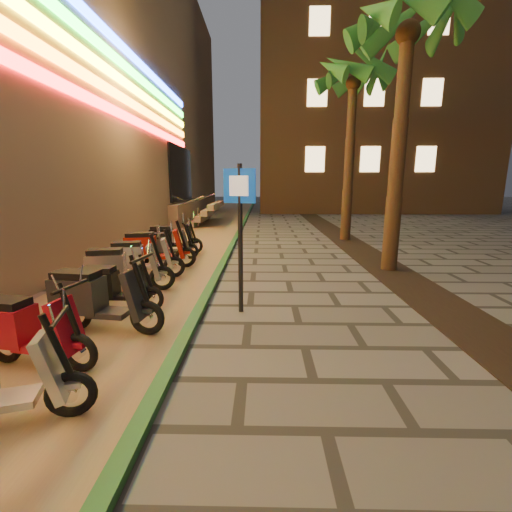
{
  "coord_description": "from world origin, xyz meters",
  "views": [
    {
      "loc": [
        0.24,
        -1.95,
        2.25
      ],
      "look_at": [
        0.13,
        3.03,
        1.2
      ],
      "focal_mm": 24.0,
      "sensor_mm": 36.0,
      "label": 1
    }
  ],
  "objects_px": {
    "scooter_7": "(95,298)",
    "scooter_9": "(120,268)",
    "pedestrian_sign": "(240,219)",
    "scooter_6": "(23,329)",
    "scooter_10": "(139,258)",
    "scooter_11": "(152,248)",
    "scooter_12": "(165,245)",
    "scooter_8": "(112,286)",
    "scooter_13": "(170,238)"
  },
  "relations": [
    {
      "from": "scooter_7",
      "to": "scooter_9",
      "type": "relative_size",
      "value": 1.01
    },
    {
      "from": "pedestrian_sign",
      "to": "scooter_6",
      "type": "relative_size",
      "value": 1.61
    },
    {
      "from": "pedestrian_sign",
      "to": "scooter_7",
      "type": "relative_size",
      "value": 1.45
    },
    {
      "from": "scooter_10",
      "to": "scooter_11",
      "type": "relative_size",
      "value": 0.92
    },
    {
      "from": "scooter_12",
      "to": "scooter_8",
      "type": "bearing_deg",
      "value": -103.7
    },
    {
      "from": "scooter_11",
      "to": "scooter_6",
      "type": "bearing_deg",
      "value": -101.45
    },
    {
      "from": "scooter_9",
      "to": "scooter_11",
      "type": "distance_m",
      "value": 2.06
    },
    {
      "from": "scooter_7",
      "to": "scooter_9",
      "type": "xyz_separation_m",
      "value": [
        -0.4,
        1.92,
        -0.0
      ]
    },
    {
      "from": "scooter_13",
      "to": "pedestrian_sign",
      "type": "bearing_deg",
      "value": -67.72
    },
    {
      "from": "scooter_9",
      "to": "scooter_12",
      "type": "distance_m",
      "value": 3.11
    },
    {
      "from": "scooter_11",
      "to": "scooter_12",
      "type": "xyz_separation_m",
      "value": [
        0.07,
        1.05,
        -0.09
      ]
    },
    {
      "from": "pedestrian_sign",
      "to": "scooter_6",
      "type": "xyz_separation_m",
      "value": [
        -2.58,
        -1.91,
        -1.18
      ]
    },
    {
      "from": "scooter_9",
      "to": "scooter_13",
      "type": "xyz_separation_m",
      "value": [
        -0.06,
        4.07,
        -0.02
      ]
    },
    {
      "from": "scooter_7",
      "to": "scooter_12",
      "type": "xyz_separation_m",
      "value": [
        -0.33,
        5.02,
        -0.07
      ]
    },
    {
      "from": "pedestrian_sign",
      "to": "scooter_12",
      "type": "height_order",
      "value": "pedestrian_sign"
    },
    {
      "from": "scooter_8",
      "to": "scooter_13",
      "type": "bearing_deg",
      "value": 95.11
    },
    {
      "from": "scooter_10",
      "to": "scooter_13",
      "type": "bearing_deg",
      "value": 78.38
    },
    {
      "from": "scooter_10",
      "to": "scooter_12",
      "type": "height_order",
      "value": "scooter_10"
    },
    {
      "from": "scooter_12",
      "to": "scooter_13",
      "type": "height_order",
      "value": "scooter_13"
    },
    {
      "from": "scooter_7",
      "to": "scooter_6",
      "type": "bearing_deg",
      "value": -103.36
    },
    {
      "from": "scooter_6",
      "to": "scooter_9",
      "type": "xyz_separation_m",
      "value": [
        -0.0,
        2.95,
        0.05
      ]
    },
    {
      "from": "scooter_8",
      "to": "scooter_13",
      "type": "relative_size",
      "value": 0.88
    },
    {
      "from": "scooter_8",
      "to": "scooter_7",
      "type": "bearing_deg",
      "value": -79.72
    },
    {
      "from": "scooter_8",
      "to": "scooter_10",
      "type": "bearing_deg",
      "value": 98.29
    },
    {
      "from": "scooter_9",
      "to": "scooter_13",
      "type": "distance_m",
      "value": 4.07
    },
    {
      "from": "scooter_10",
      "to": "scooter_11",
      "type": "distance_m",
      "value": 1.01
    },
    {
      "from": "scooter_7",
      "to": "scooter_13",
      "type": "height_order",
      "value": "scooter_7"
    },
    {
      "from": "scooter_11",
      "to": "pedestrian_sign",
      "type": "bearing_deg",
      "value": -61.7
    },
    {
      "from": "scooter_12",
      "to": "scooter_10",
      "type": "bearing_deg",
      "value": -107.85
    },
    {
      "from": "scooter_8",
      "to": "scooter_11",
      "type": "height_order",
      "value": "scooter_11"
    },
    {
      "from": "scooter_7",
      "to": "scooter_8",
      "type": "relative_size",
      "value": 1.2
    },
    {
      "from": "scooter_6",
      "to": "scooter_11",
      "type": "height_order",
      "value": "scooter_11"
    },
    {
      "from": "scooter_8",
      "to": "scooter_10",
      "type": "distance_m",
      "value": 2.07
    },
    {
      "from": "scooter_11",
      "to": "scooter_13",
      "type": "xyz_separation_m",
      "value": [
        -0.06,
        2.01,
        -0.05
      ]
    },
    {
      "from": "scooter_9",
      "to": "scooter_13",
      "type": "height_order",
      "value": "scooter_9"
    },
    {
      "from": "pedestrian_sign",
      "to": "scooter_7",
      "type": "height_order",
      "value": "pedestrian_sign"
    },
    {
      "from": "scooter_10",
      "to": "scooter_11",
      "type": "height_order",
      "value": "scooter_11"
    },
    {
      "from": "scooter_12",
      "to": "scooter_6",
      "type": "bearing_deg",
      "value": -106.99
    },
    {
      "from": "scooter_7",
      "to": "scooter_8",
      "type": "bearing_deg",
      "value": 106.47
    },
    {
      "from": "scooter_9",
      "to": "scooter_12",
      "type": "relative_size",
      "value": 1.14
    },
    {
      "from": "scooter_13",
      "to": "scooter_11",
      "type": "bearing_deg",
      "value": -93.32
    },
    {
      "from": "scooter_8",
      "to": "scooter_11",
      "type": "relative_size",
      "value": 0.8
    },
    {
      "from": "scooter_7",
      "to": "scooter_9",
      "type": "height_order",
      "value": "scooter_7"
    },
    {
      "from": "scooter_7",
      "to": "scooter_13",
      "type": "distance_m",
      "value": 6.01
    },
    {
      "from": "scooter_12",
      "to": "scooter_7",
      "type": "bearing_deg",
      "value": -102.59
    },
    {
      "from": "scooter_13",
      "to": "scooter_10",
      "type": "bearing_deg",
      "value": -93.62
    },
    {
      "from": "scooter_6",
      "to": "scooter_11",
      "type": "xyz_separation_m",
      "value": [
        -0.0,
        5.01,
        0.08
      ]
    },
    {
      "from": "scooter_12",
      "to": "scooter_13",
      "type": "xyz_separation_m",
      "value": [
        -0.13,
        0.96,
        0.04
      ]
    },
    {
      "from": "scooter_6",
      "to": "scooter_12",
      "type": "relative_size",
      "value": 1.04
    },
    {
      "from": "scooter_6",
      "to": "scooter_8",
      "type": "height_order",
      "value": "scooter_6"
    }
  ]
}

